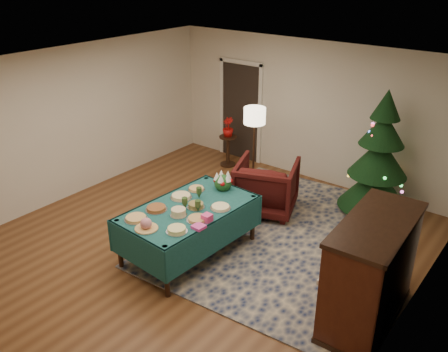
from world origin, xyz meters
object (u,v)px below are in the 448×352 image
Objects in this scene: buffet_table at (189,217)px; piano at (370,273)px; floor_lamp at (255,121)px; potted_plant at (228,131)px; christmas_tree at (379,160)px; armchair at (266,184)px; side_table at (228,151)px; gift_box at (207,218)px.

piano is (2.63, 0.27, 0.05)m from buffet_table.
potted_plant is at bearing 149.43° from floor_lamp.
christmas_tree reaches higher than potted_plant.
christmas_tree reaches higher than floor_lamp.
christmas_tree is 2.83m from piano.
armchair is at bearing -143.34° from christmas_tree.
buffet_table is at bearing -62.35° from side_table.
armchair is at bearing -34.12° from side_table.
armchair is at bearing -39.56° from floor_lamp.
christmas_tree reaches higher than armchair.
potted_plant is 0.25× the size of piano.
floor_lamp is 1.40m from potted_plant.
side_table is at bearing -55.00° from armchair.
buffet_table is at bearing 164.24° from gift_box.
armchair is 0.63× the size of floor_lamp.
buffet_table is 2.64m from piano.
floor_lamp reaches higher than side_table.
potted_plant is (-2.02, 3.11, -0.06)m from gift_box.
floor_lamp is 0.75× the size of christmas_tree.
side_table is at bearing 117.65° from buffet_table.
buffet_table is 3.37m from side_table.
piano is at bearing -32.89° from side_table.
armchair is (-0.29, 1.94, -0.32)m from gift_box.
floor_lamp is 4.04× the size of potted_plant.
armchair is 1.20m from floor_lamp.
floor_lamp is (-0.93, 2.46, 0.55)m from gift_box.
piano is (0.97, -2.64, -0.31)m from christmas_tree.
christmas_tree is (1.19, 3.04, 0.15)m from gift_box.
gift_box is 1.98m from armchair.
piano is at bearing 5.87° from buffet_table.
piano is (2.46, -1.54, 0.16)m from armchair.
buffet_table is 1.82m from armchair.
potted_plant is at bearing 117.65° from buffet_table.
potted_plant is 0.18× the size of christmas_tree.
gift_box is at bearing -56.99° from side_table.
floor_lamp reaches higher than gift_box.
floor_lamp is 2.49× the size of side_table.
christmas_tree is at bearing 15.28° from floor_lamp.
buffet_table is 0.94× the size of christmas_tree.
piano is (4.18, -2.71, -0.10)m from potted_plant.
side_table is 0.45m from potted_plant.
gift_box reaches higher than potted_plant.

